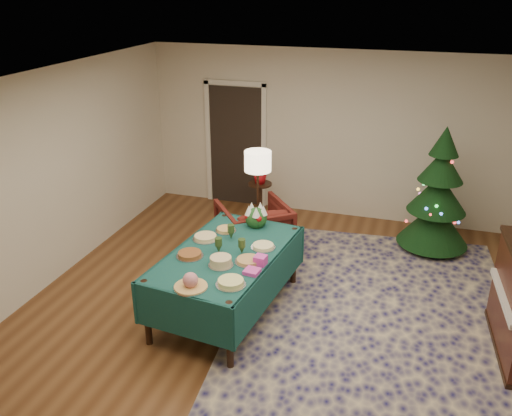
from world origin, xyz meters
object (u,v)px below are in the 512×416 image
(buffet_table, at_px, (227,264))
(armchair, at_px, (254,228))
(christmas_tree, at_px, (438,196))
(floor_lamp, at_px, (258,168))
(side_table, at_px, (260,203))
(gift_box, at_px, (260,260))
(potted_plant, at_px, (260,177))

(buffet_table, distance_m, armchair, 1.38)
(christmas_tree, bearing_deg, floor_lamp, -159.82)
(buffet_table, height_order, armchair, armchair)
(floor_lamp, height_order, side_table, floor_lamp)
(buffet_table, distance_m, side_table, 2.62)
(buffet_table, bearing_deg, armchair, 94.31)
(floor_lamp, relative_size, side_table, 2.26)
(gift_box, bearing_deg, potted_plant, 107.10)
(buffet_table, bearing_deg, floor_lamp, 93.88)
(potted_plant, bearing_deg, floor_lamp, -74.75)
(gift_box, height_order, side_table, gift_box)
(armchair, bearing_deg, christmas_tree, 165.52)
(armchair, height_order, side_table, armchair)
(potted_plant, bearing_deg, gift_box, -72.90)
(buffet_table, relative_size, armchair, 2.34)
(armchair, height_order, christmas_tree, christmas_tree)
(buffet_table, relative_size, potted_plant, 5.45)
(armchair, xyz_separation_m, side_table, (-0.28, 1.20, -0.13))
(christmas_tree, bearing_deg, armchair, -155.93)
(buffet_table, xyz_separation_m, floor_lamp, (-0.11, 1.56, 0.66))
(buffet_table, bearing_deg, side_table, 98.45)
(armchair, bearing_deg, gift_box, 71.62)
(potted_plant, relative_size, christmas_tree, 0.21)
(gift_box, relative_size, armchair, 0.14)
(armchair, distance_m, floor_lamp, 0.86)
(buffet_table, distance_m, floor_lamp, 1.69)
(buffet_table, relative_size, gift_box, 17.04)
(side_table, height_order, christmas_tree, christmas_tree)
(gift_box, distance_m, armchair, 1.67)
(armchair, relative_size, christmas_tree, 0.50)
(christmas_tree, bearing_deg, potted_plant, 177.24)
(floor_lamp, bearing_deg, armchair, -89.20)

